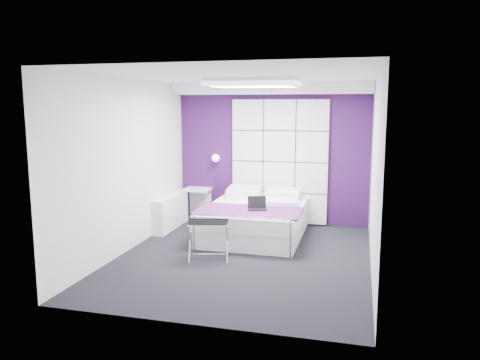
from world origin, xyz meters
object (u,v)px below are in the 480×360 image
(wall_lamp, at_px, (216,158))
(bed, at_px, (255,219))
(laptop, at_px, (258,206))
(nightstand, at_px, (198,189))
(radiator, at_px, (170,212))
(luggage_rack, at_px, (209,240))

(wall_lamp, distance_m, bed, 1.62)
(wall_lamp, relative_size, bed, 0.08)
(laptop, bearing_deg, bed, 89.60)
(nightstand, relative_size, laptop, 1.68)
(wall_lamp, distance_m, laptop, 1.82)
(radiator, relative_size, bed, 0.60)
(radiator, xyz_separation_m, nightstand, (0.27, 0.72, 0.30))
(radiator, height_order, laptop, laptop)
(wall_lamp, bearing_deg, bed, -43.29)
(wall_lamp, height_order, nightstand, wall_lamp)
(bed, bearing_deg, luggage_rack, -107.14)
(bed, distance_m, luggage_rack, 1.37)
(luggage_rack, distance_m, laptop, 1.09)
(bed, height_order, laptop, laptop)
(radiator, distance_m, laptop, 1.85)
(luggage_rack, height_order, laptop, laptop)
(wall_lamp, bearing_deg, nightstand, -173.77)
(wall_lamp, relative_size, laptop, 0.51)
(bed, distance_m, laptop, 0.53)
(nightstand, bearing_deg, bed, -33.18)
(radiator, xyz_separation_m, laptop, (1.74, -0.56, 0.31))
(wall_lamp, bearing_deg, radiator, -130.10)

